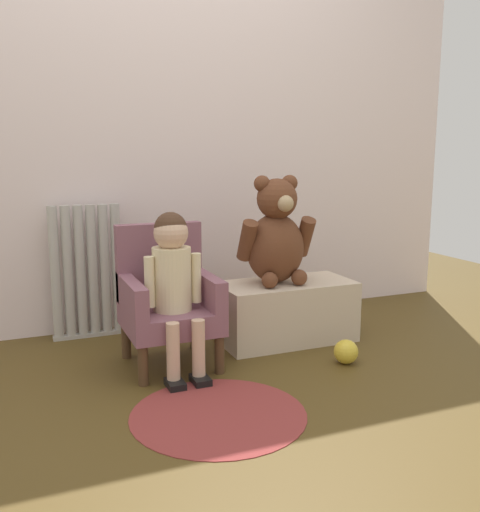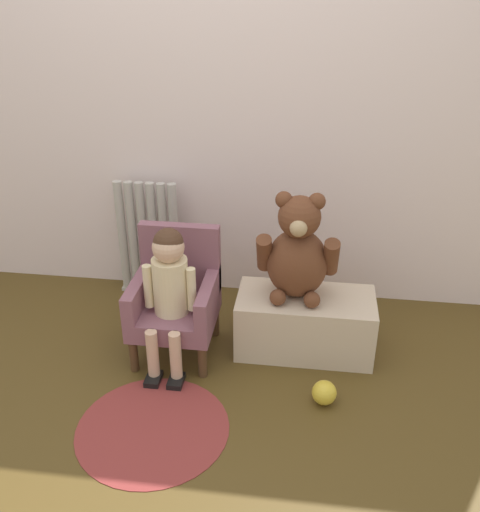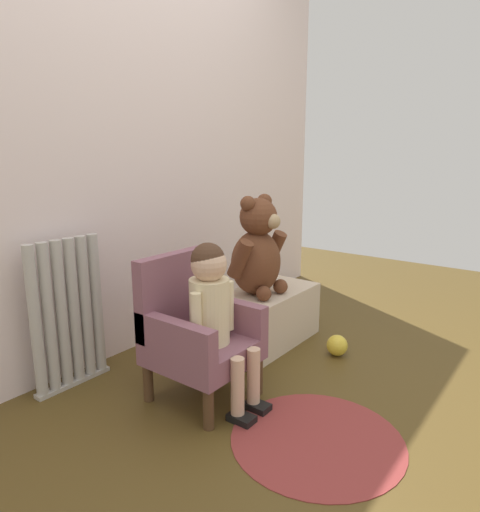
{
  "view_description": "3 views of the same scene",
  "coord_description": "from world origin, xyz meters",
  "px_view_note": "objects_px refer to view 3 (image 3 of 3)",
  "views": [
    {
      "loc": [
        -0.79,
        -1.97,
        0.96
      ],
      "look_at": [
        0.21,
        0.43,
        0.48
      ],
      "focal_mm": 40.0,
      "sensor_mm": 36.0,
      "label": 1
    },
    {
      "loc": [
        0.51,
        -1.88,
        1.79
      ],
      "look_at": [
        0.19,
        0.48,
        0.55
      ],
      "focal_mm": 40.0,
      "sensor_mm": 36.0,
      "label": 2
    },
    {
      "loc": [
        -1.5,
        -0.81,
        1.07
      ],
      "look_at": [
        0.24,
        0.5,
        0.57
      ],
      "focal_mm": 32.0,
      "sensor_mm": 36.0,
      "label": 3
    }
  ],
  "objects_px": {
    "radiator": "(68,315)",
    "toy_ball": "(337,345)",
    "large_teddy_bear": "(257,251)",
    "floor_rug": "(317,439)",
    "child_armchair": "(195,331)",
    "low_bench": "(264,318)",
    "child_figure": "(214,302)"
  },
  "relations": [
    {
      "from": "low_bench",
      "to": "toy_ball",
      "type": "relative_size",
      "value": 6.08
    },
    {
      "from": "child_armchair",
      "to": "low_bench",
      "type": "distance_m",
      "value": 0.66
    },
    {
      "from": "radiator",
      "to": "child_figure",
      "type": "relative_size",
      "value": 0.98
    },
    {
      "from": "child_armchair",
      "to": "toy_ball",
      "type": "xyz_separation_m",
      "value": [
        0.75,
        -0.33,
        -0.25
      ]
    },
    {
      "from": "large_teddy_bear",
      "to": "floor_rug",
      "type": "relative_size",
      "value": 0.82
    },
    {
      "from": "child_armchair",
      "to": "radiator",
      "type": "bearing_deg",
      "value": 118.68
    },
    {
      "from": "low_bench",
      "to": "large_teddy_bear",
      "type": "xyz_separation_m",
      "value": [
        -0.06,
        0.02,
        0.39
      ]
    },
    {
      "from": "child_figure",
      "to": "toy_ball",
      "type": "bearing_deg",
      "value": -16.69
    },
    {
      "from": "child_figure",
      "to": "floor_rug",
      "type": "height_order",
      "value": "child_figure"
    },
    {
      "from": "child_armchair",
      "to": "toy_ball",
      "type": "height_order",
      "value": "child_armchair"
    },
    {
      "from": "radiator",
      "to": "toy_ball",
      "type": "distance_m",
      "value": 1.37
    },
    {
      "from": "radiator",
      "to": "low_bench",
      "type": "xyz_separation_m",
      "value": [
        0.93,
        -0.45,
        -0.19
      ]
    },
    {
      "from": "floor_rug",
      "to": "child_armchair",
      "type": "bearing_deg",
      "value": 92.24
    },
    {
      "from": "radiator",
      "to": "child_figure",
      "type": "height_order",
      "value": "child_figure"
    },
    {
      "from": "child_armchair",
      "to": "low_bench",
      "type": "height_order",
      "value": "child_armchair"
    },
    {
      "from": "child_figure",
      "to": "radiator",
      "type": "bearing_deg",
      "value": 114.36
    },
    {
      "from": "radiator",
      "to": "child_armchair",
      "type": "relative_size",
      "value": 1.1
    },
    {
      "from": "floor_rug",
      "to": "low_bench",
      "type": "bearing_deg",
      "value": 46.95
    },
    {
      "from": "floor_rug",
      "to": "toy_ball",
      "type": "bearing_deg",
      "value": 20.0
    },
    {
      "from": "large_teddy_bear",
      "to": "floor_rug",
      "type": "distance_m",
      "value": 1.04
    },
    {
      "from": "low_bench",
      "to": "large_teddy_bear",
      "type": "distance_m",
      "value": 0.4
    },
    {
      "from": "large_teddy_bear",
      "to": "toy_ball",
      "type": "distance_m",
      "value": 0.66
    },
    {
      "from": "toy_ball",
      "to": "radiator",
      "type": "bearing_deg",
      "value": 140.46
    },
    {
      "from": "radiator",
      "to": "low_bench",
      "type": "relative_size",
      "value": 1.02
    },
    {
      "from": "large_teddy_bear",
      "to": "toy_ball",
      "type": "bearing_deg",
      "value": -68.84
    },
    {
      "from": "radiator",
      "to": "child_armchair",
      "type": "bearing_deg",
      "value": -61.32
    },
    {
      "from": "toy_ball",
      "to": "child_armchair",
      "type": "bearing_deg",
      "value": 156.04
    },
    {
      "from": "toy_ball",
      "to": "floor_rug",
      "type": "bearing_deg",
      "value": -160.0
    },
    {
      "from": "child_figure",
      "to": "large_teddy_bear",
      "type": "bearing_deg",
      "value": 17.94
    },
    {
      "from": "child_armchair",
      "to": "toy_ball",
      "type": "relative_size",
      "value": 5.64
    },
    {
      "from": "child_figure",
      "to": "floor_rug",
      "type": "bearing_deg",
      "value": -87.26
    },
    {
      "from": "radiator",
      "to": "toy_ball",
      "type": "height_order",
      "value": "radiator"
    }
  ]
}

